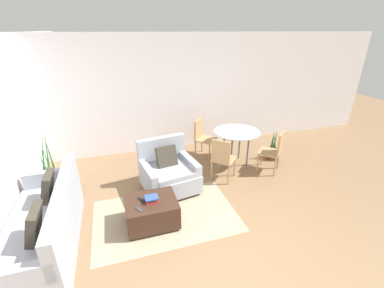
{
  "coord_description": "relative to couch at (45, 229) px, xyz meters",
  "views": [
    {
      "loc": [
        -1.14,
        -2.36,
        2.79
      ],
      "look_at": [
        0.23,
        2.0,
        0.75
      ],
      "focal_mm": 24.0,
      "sensor_mm": 36.0,
      "label": 1
    }
  ],
  "objects": [
    {
      "name": "ground_plane",
      "position": [
        2.23,
        -0.8,
        -0.32
      ],
      "size": [
        20.0,
        20.0,
        0.0
      ],
      "primitive_type": "plane",
      "color": "brown"
    },
    {
      "name": "wall_back",
      "position": [
        2.23,
        2.82,
        1.05
      ],
      "size": [
        12.0,
        0.06,
        2.75
      ],
      "color": "white",
      "rests_on": "ground_plane"
    },
    {
      "name": "area_rug",
      "position": [
        1.68,
        0.18,
        -0.32
      ],
      "size": [
        2.28,
        1.47,
        0.01
      ],
      "color": "gray",
      "rests_on": "ground_plane"
    },
    {
      "name": "couch",
      "position": [
        0.0,
        0.0,
        0.0
      ],
      "size": [
        0.85,
        2.07,
        0.95
      ],
      "color": "#999EA8",
      "rests_on": "ground_plane"
    },
    {
      "name": "armchair",
      "position": [
        1.91,
        0.94,
        0.03
      ],
      "size": [
        1.07,
        1.03,
        0.94
      ],
      "color": "#999EA8",
      "rests_on": "ground_plane"
    },
    {
      "name": "ottoman",
      "position": [
        1.45,
        0.07,
        -0.09
      ],
      "size": [
        0.78,
        0.62,
        0.43
      ],
      "color": "#382319",
      "rests_on": "ground_plane"
    },
    {
      "name": "book_stack",
      "position": [
        1.46,
        0.06,
        0.14
      ],
      "size": [
        0.2,
        0.18,
        0.08
      ],
      "color": "#B72D28",
      "rests_on": "ottoman"
    },
    {
      "name": "tv_remote_primary",
      "position": [
        1.31,
        0.13,
        0.11
      ],
      "size": [
        0.11,
        0.16,
        0.01
      ],
      "color": "black",
      "rests_on": "ottoman"
    },
    {
      "name": "tv_remote_secondary",
      "position": [
        1.25,
        -0.08,
        0.11
      ],
      "size": [
        0.12,
        0.15,
        0.01
      ],
      "color": "#333338",
      "rests_on": "ottoman"
    },
    {
      "name": "potted_plant",
      "position": [
        -0.16,
        1.42,
        -0.08
      ],
      "size": [
        0.41,
        0.41,
        1.22
      ],
      "color": "brown",
      "rests_on": "ground_plane"
    },
    {
      "name": "dining_table",
      "position": [
        3.57,
        1.51,
        0.35
      ],
      "size": [
        1.01,
        1.01,
        0.77
      ],
      "color": "#99A8AD",
      "rests_on": "ground_plane"
    },
    {
      "name": "dining_chair_near_left",
      "position": [
        2.99,
        0.92,
        0.2
      ],
      "size": [
        0.59,
        0.59,
        0.9
      ],
      "color": "tan",
      "rests_on": "ground_plane"
    },
    {
      "name": "dining_chair_near_right",
      "position": [
        4.16,
        0.92,
        0.2
      ],
      "size": [
        0.59,
        0.59,
        0.9
      ],
      "color": "tan",
      "rests_on": "ground_plane"
    },
    {
      "name": "dining_chair_far_left",
      "position": [
        2.99,
        2.09,
        0.2
      ],
      "size": [
        0.59,
        0.59,
        0.9
      ],
      "color": "tan",
      "rests_on": "ground_plane"
    },
    {
      "name": "potted_plant_small",
      "position": [
        4.51,
        1.44,
        -0.15
      ],
      "size": [
        0.29,
        0.29,
        0.74
      ],
      "color": "brown",
      "rests_on": "ground_plane"
    }
  ]
}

